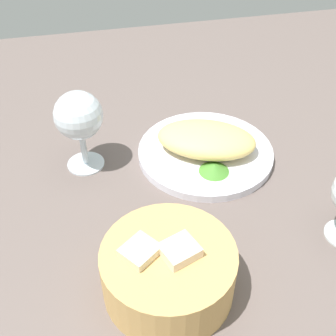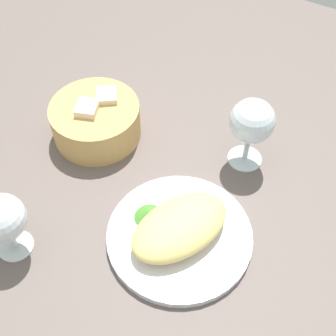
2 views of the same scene
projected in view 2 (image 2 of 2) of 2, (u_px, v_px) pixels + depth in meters
The scene contains 7 objects.
ground_plane at pixel (132, 184), 81.52cm from camera, with size 140.00×140.00×2.00cm, color #645752.
plate at pixel (179, 236), 73.03cm from camera, with size 23.14×23.14×1.40cm, color white.
omelette at pixel (180, 227), 70.78cm from camera, with size 16.64×10.06×4.34cm, color #EBCC73.
lettuce_garnish at pixel (149, 215), 73.89cm from camera, with size 4.96×4.96×1.41cm, color #46882E.
bread_basket at pixel (96, 120), 84.92cm from camera, with size 16.44×16.44×8.27cm.
wine_glass_near at pixel (252, 123), 76.44cm from camera, with size 7.76×7.76×13.81cm.
wine_glass_far at pixel (2, 220), 66.45cm from camera, with size 7.44×7.44×12.07cm.
Camera 2 is at (-38.60, -29.86, 64.68)cm, focal length 49.14 mm.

